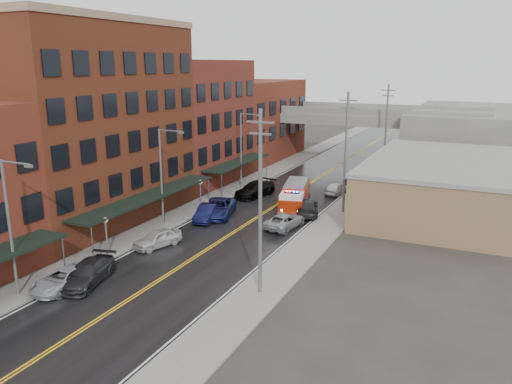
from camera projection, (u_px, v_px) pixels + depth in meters
The scene contains 32 objects.
road at pixel (257, 217), 48.73m from camera, with size 11.00×160.00×0.02m, color black.
sidewalk_left at pixel (194, 208), 51.72m from camera, with size 3.00×160.00×0.15m, color slate.
sidewalk_right at pixel (329, 227), 45.71m from camera, with size 3.00×160.00×0.15m, color slate.
curb_left at pixel (207, 210), 51.04m from camera, with size 0.30×160.00×0.15m, color gray.
curb_right at pixel (312, 224), 46.39m from camera, with size 0.30×160.00×0.15m, color gray.
brick_building_b at pixel (94, 126), 45.81m from camera, with size 9.00×20.00×18.00m, color #562516.
brick_building_c at pixel (196, 123), 61.53m from camera, with size 9.00×15.00×15.00m, color maroon.
brick_building_far at pixel (256, 121), 77.24m from camera, with size 9.00×20.00×12.00m, color maroon.
tan_building at pixel (443, 187), 50.29m from camera, with size 14.00×22.00×5.00m, color #8D6A4C.
right_far_block at pixel (477, 136), 75.39m from camera, with size 18.00×30.00×8.00m, color slate.
awning_1 at pixel (149, 196), 44.93m from camera, with size 2.60×18.00×3.09m.
awning_2 at pixel (238, 162), 60.27m from camera, with size 2.60×13.00×3.09m.
globe_lamp_1 at pixel (106, 227), 38.51m from camera, with size 0.44×0.44×3.12m.
globe_lamp_2 at pixel (200, 188), 50.79m from camera, with size 0.44×0.44×3.12m.
street_lamp_0 at pixel (11, 220), 30.84m from camera, with size 2.64×0.22×9.00m.
street_lamp_1 at pixel (163, 171), 44.87m from camera, with size 2.64×0.22×9.00m.
street_lamp_2 at pixel (243, 146), 58.89m from camera, with size 2.64×0.22×9.00m.
utility_pole_0 at pixel (260, 201), 31.05m from camera, with size 1.80×0.24×12.00m.
utility_pole_1 at pixel (346, 151), 48.57m from camera, with size 1.80×0.24×12.00m.
utility_pole_2 at pixel (386, 128), 66.10m from camera, with size 1.80×0.24×12.00m.
overpass at pixel (347, 122), 75.28m from camera, with size 40.00×10.00×7.50m.
fire_truck at pixel (295, 195), 51.18m from camera, with size 4.24×7.70×2.69m.
parked_car_left_2 at pixel (64, 279), 33.27m from camera, with size 2.22×4.81×1.34m, color #B0B2B8.
parked_car_left_3 at pixel (88, 273), 33.97m from camera, with size 2.13×5.24×1.52m, color black.
parked_car_left_4 at pixel (157, 238), 40.80m from camera, with size 1.69×4.20×1.43m, color #BDBDBD.
parked_car_left_5 at pixel (207, 213), 47.73m from camera, with size 1.59×4.55×1.50m, color black.
parked_car_left_6 at pixel (218, 208), 48.99m from camera, with size 2.76×5.98×1.66m, color #151C50.
parked_car_left_7 at pixel (255, 189), 56.25m from camera, with size 2.32×5.72×1.66m, color black.
parked_car_right_0 at pixel (285, 221), 45.51m from camera, with size 2.24×4.87×1.35m, color #919498.
parked_car_right_1 at pixel (307, 207), 49.55m from camera, with size 2.20×5.42×1.57m, color black.
parked_car_right_2 at pixel (337, 188), 57.27m from camera, with size 1.63×4.06×1.38m, color silver.
parked_car_right_3 at pixel (354, 178), 62.10m from camera, with size 1.49×4.27×1.41m, color black.
Camera 1 is at (19.67, -12.20, 14.62)m, focal length 35.00 mm.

